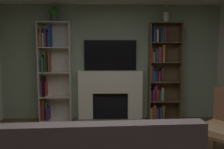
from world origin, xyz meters
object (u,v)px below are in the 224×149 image
object	(u,v)px
fireplace	(110,94)
bookshelf_left	(52,71)
tv	(110,55)
vase_with_flowers	(166,17)
potted_plant	(54,13)
bookshelf_right	(161,73)

from	to	relation	value
fireplace	bookshelf_left	size ratio (longest dim) A/B	0.71
tv	bookshelf_left	world-z (taller)	bookshelf_left
fireplace	vase_with_flowers	world-z (taller)	vase_with_flowers
tv	potted_plant	world-z (taller)	potted_plant
tv	vase_with_flowers	xyz separation A→B (m)	(1.21, -0.12, 0.84)
bookshelf_right	bookshelf_left	bearing A→B (deg)	-179.84
bookshelf_right	potted_plant	size ratio (longest dim) A/B	6.58
tv	bookshelf_left	xyz separation A→B (m)	(-1.30, -0.08, -0.34)
potted_plant	vase_with_flowers	distance (m)	2.42
tv	bookshelf_left	size ratio (longest dim) A/B	0.54
bookshelf_left	bookshelf_right	size ratio (longest dim) A/B	1.00
fireplace	tv	bearing A→B (deg)	90.00
fireplace	potted_plant	world-z (taller)	potted_plant
tv	bookshelf_right	size ratio (longest dim) A/B	0.54
vase_with_flowers	fireplace	bearing A→B (deg)	177.74
tv	potted_plant	bearing A→B (deg)	-174.35
tv	potted_plant	xyz separation A→B (m)	(-1.21, -0.12, 0.90)
bookshelf_left	vase_with_flowers	xyz separation A→B (m)	(2.51, -0.04, 1.17)
bookshelf_left	potted_plant	distance (m)	1.24
fireplace	tv	size ratio (longest dim) A/B	1.32
tv	bookshelf_right	world-z (taller)	bookshelf_right
bookshelf_left	vase_with_flowers	world-z (taller)	vase_with_flowers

